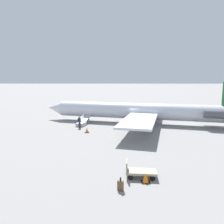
# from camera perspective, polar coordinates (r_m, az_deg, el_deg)

# --- Properties ---
(ground_plane) EXTENTS (600.00, 600.00, 0.00)m
(ground_plane) POSITION_cam_1_polar(r_m,az_deg,el_deg) (35.43, 6.48, -2.89)
(ground_plane) COLOR gray
(airplane_main) EXTENTS (31.87, 24.74, 6.67)m
(airplane_main) POSITION_cam_1_polar(r_m,az_deg,el_deg) (34.96, 8.08, 0.24)
(airplane_main) COLOR silver
(airplane_main) RESTS_ON ground
(boarding_stairs) EXTENTS (1.94, 4.14, 1.67)m
(boarding_stairs) POSITION_cam_1_polar(r_m,az_deg,el_deg) (33.80, -7.76, -2.83)
(boarding_stairs) COLOR #B2B2B7
(boarding_stairs) RESTS_ON ground
(passenger) EXTENTS (0.40, 0.56, 1.74)m
(passenger) POSITION_cam_1_polar(r_m,az_deg,el_deg) (31.89, -8.50, -2.38)
(passenger) COLOR #23232D
(passenger) RESTS_ON ground
(luggage_cart) EXTENTS (2.28, 1.26, 1.22)m
(luggage_cart) POSITION_cam_1_polar(r_m,az_deg,el_deg) (16.39, 7.19, -15.11)
(luggage_cart) COLOR #9E937F
(luggage_cart) RESTS_ON ground
(suitcase) EXTENTS (0.42, 0.39, 0.88)m
(suitcase) POSITION_cam_1_polar(r_m,az_deg,el_deg) (14.65, 2.23, -18.64)
(suitcase) COLOR brown
(suitcase) RESTS_ON ground
(traffic_cone_near_stairs) EXTENTS (0.58, 0.58, 0.64)m
(traffic_cone_near_stairs) POSITION_cam_1_polar(r_m,az_deg,el_deg) (29.21, -6.56, -4.78)
(traffic_cone_near_stairs) COLOR black
(traffic_cone_near_stairs) RESTS_ON ground
(traffic_cone_near_cart) EXTENTS (0.61, 0.61, 0.67)m
(traffic_cone_near_cart) POSITION_cam_1_polar(r_m,az_deg,el_deg) (15.80, 8.80, -16.67)
(traffic_cone_near_cart) COLOR black
(traffic_cone_near_cart) RESTS_ON ground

